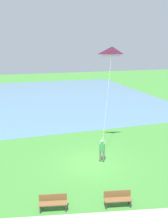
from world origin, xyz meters
TOP-DOWN VIEW (x-y plane):
  - ground_plane at (0.00, 0.00)m, footprint 120.00×120.00m
  - lake_water at (24.59, 4.00)m, footprint 36.00×44.00m
  - person_kite_flyer at (0.07, -0.85)m, footprint 0.62×0.53m
  - flying_kite at (2.63, -2.50)m, footprint 2.72×2.31m
  - park_bench_near_walkway at (-5.06, 0.20)m, footprint 0.73×1.56m
  - park_bench_far_walkway at (-4.36, 3.63)m, footprint 0.73×1.56m

SIDE VIEW (x-z plane):
  - ground_plane at x=0.00m, z-range 0.00..0.00m
  - lake_water at x=24.59m, z-range 0.00..0.01m
  - park_bench_near_walkway at x=-5.06m, z-range 0.07..0.95m
  - park_bench_far_walkway at x=-4.36m, z-range 0.07..0.95m
  - person_kite_flyer at x=0.07m, z-range 0.13..1.96m
  - flying_kite at x=2.63m, z-range 4.61..11.19m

